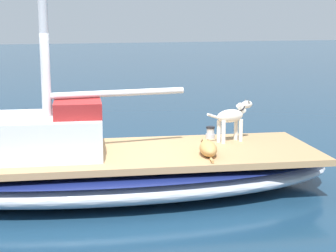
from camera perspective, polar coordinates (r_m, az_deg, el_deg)
ground_plane at (r=8.56m, az=-6.36°, el=-7.09°), size 120.00×120.00×0.00m
sailboat_main at (r=8.46m, az=-6.41°, el=-4.93°), size 3.78×7.57×0.66m
cabin_house at (r=8.34m, az=-14.21°, el=-0.70°), size 1.77×2.44×0.84m
dog_white at (r=9.04m, az=6.90°, el=0.96°), size 0.32×0.93×0.70m
dog_tan at (r=8.14m, az=4.30°, el=-2.38°), size 0.94×0.42×0.22m
deck_winch at (r=9.31m, az=4.56°, el=-0.73°), size 0.16×0.16×0.21m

